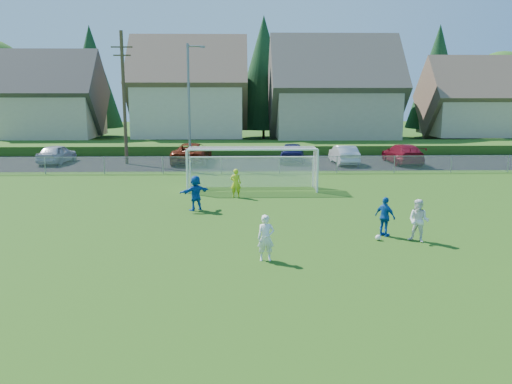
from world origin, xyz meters
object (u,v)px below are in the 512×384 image
car_e (292,152)px  car_f (344,155)px  player_blue_b (196,193)px  car_g (403,154)px  soccer_goal (252,162)px  player_white_b (419,221)px  player_white_a (266,238)px  goalkeeper (236,183)px  player_blue_a (385,217)px  soccer_ball (378,238)px  car_a (57,154)px  car_c (192,153)px

car_e → car_f: size_ratio=1.06×
player_blue_b → car_g: (14.79, 15.92, -0.08)m
soccer_goal → player_white_b: bearing=-61.0°
car_g → soccer_goal: bearing=39.9°
player_white_a → player_white_b: size_ratio=0.96×
car_g → car_f: bearing=-0.7°
goalkeeper → player_white_a: bearing=97.9°
player_blue_a → soccer_goal: (-5.07, 10.22, 0.84)m
player_white_b → player_blue_b: (-8.97, 5.73, 0.02)m
player_blue_a → goalkeeper: 9.96m
soccer_ball → car_a: car_a is taller
soccer_ball → car_g: (7.28, 21.41, 0.66)m
car_e → soccer_goal: bearing=79.8°
player_white_a → car_e: 25.02m
goalkeeper → car_c: size_ratio=0.27×
car_f → car_g: (4.62, 0.07, 0.05)m
car_a → car_f: 22.39m
car_c → car_e: (7.91, 0.27, -0.00)m
player_blue_a → car_c: size_ratio=0.28×
car_a → soccer_goal: bearing=148.7°
soccer_ball → car_f: car_f is taller
car_e → soccer_goal: 12.15m
car_c → soccer_goal: bearing=115.1°
player_white_b → player_blue_b: size_ratio=0.98×
car_e → car_a: bearing=6.6°
player_white_b → goalkeeper: bearing=165.1°
soccer_ball → car_f: size_ratio=0.05×
player_blue_a → car_g: bearing=-57.1°
soccer_ball → car_c: size_ratio=0.04×
car_c → car_e: bearing=-174.5°
goalkeeper → car_a: (-14.11, 13.74, -0.03)m
car_c → car_e: size_ratio=1.23×
player_white_a → car_a: 28.99m
player_white_a → car_e: (3.24, 24.81, -0.01)m
car_f → car_a: bearing=-5.1°
player_blue_a → soccer_goal: bearing=-12.4°
soccer_ball → soccer_goal: bearing=113.3°
car_f → goalkeeper: bearing=54.5°
goalkeeper → soccer_goal: soccer_goal is taller
player_blue_b → goalkeeper: 3.63m
soccer_ball → player_blue_a: size_ratio=0.14×
player_white_a → player_white_b: bearing=15.1°
goalkeeper → car_g: (12.88, 12.84, -0.01)m
car_c → soccer_goal: size_ratio=0.77×
player_white_a → car_f: size_ratio=0.36×
goalkeeper → car_e: size_ratio=0.34×
player_white_b → car_c: 24.82m
player_blue_a → car_e: bearing=-34.5°
player_white_a → goalkeeper: 10.98m
soccer_ball → car_a: 29.78m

